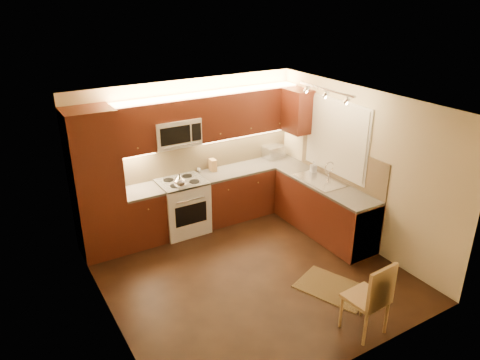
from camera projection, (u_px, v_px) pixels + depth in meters
floor at (251, 273)px, 6.65m from camera, size 4.00×4.00×0.01m
ceiling at (252, 105)px, 5.67m from camera, size 4.00×4.00×0.01m
wall_back at (189, 153)px, 7.74m from camera, size 4.00×0.01×2.50m
wall_front at (357, 268)px, 4.58m from camera, size 4.00×0.01×2.50m
wall_left at (104, 234)px, 5.21m from camera, size 0.01×4.00×2.50m
wall_right at (359, 168)px, 7.10m from camera, size 0.01×4.00×2.50m
pantry at (97, 185)px, 6.76m from camera, size 0.70×0.60×2.30m
base_cab_back_left at (143, 217)px, 7.35m from camera, size 0.62×0.60×0.86m
counter_back_left at (141, 192)px, 7.18m from camera, size 0.62×0.60×0.04m
base_cab_back_right at (249, 190)px, 8.31m from camera, size 1.92×0.60×0.86m
counter_back_right at (250, 167)px, 8.14m from camera, size 1.92×0.60×0.04m
base_cab_right at (324, 209)px, 7.60m from camera, size 0.60×2.00×0.86m
counter_right at (326, 185)px, 7.42m from camera, size 0.60×2.00×0.04m
dishwasher at (354, 227)px, 7.05m from camera, size 0.58×0.60×0.84m
backsplash_back at (207, 153)px, 7.91m from camera, size 3.30×0.02×0.60m
backsplash_right at (341, 163)px, 7.44m from camera, size 0.02×2.00×0.60m
upper_cab_back_left at (132, 129)px, 6.89m from camera, size 0.62×0.35×0.75m
upper_cab_back_right at (246, 112)px, 7.85m from camera, size 1.92×0.35×0.75m
upper_cab_bridge at (174, 109)px, 7.13m from camera, size 0.76×0.35×0.31m
upper_cab_right_corner at (298, 111)px, 7.88m from camera, size 0.35×0.50×0.75m
stove at (183, 206)px, 7.65m from camera, size 0.76×0.65×0.92m
microwave at (175, 132)px, 7.26m from camera, size 0.76×0.38×0.44m
window_frame at (337, 138)px, 7.39m from camera, size 0.03×1.44×1.24m
window_blinds at (336, 138)px, 7.39m from camera, size 0.02×1.36×1.16m
sink at (320, 176)px, 7.50m from camera, size 0.52×0.86×0.15m
faucet at (329, 170)px, 7.56m from camera, size 0.20×0.04×0.30m
track_light_bar at (326, 89)px, 6.73m from camera, size 0.04×1.20×0.03m
kettle at (180, 181)px, 7.19m from camera, size 0.25×0.25×0.23m
toaster_oven at (273, 152)px, 8.51m from camera, size 0.40×0.31×0.23m
knife_block at (213, 165)px, 7.90m from camera, size 0.10×0.16×0.21m
spice_jar_a at (200, 170)px, 7.83m from camera, size 0.05×0.05×0.09m
spice_jar_b at (213, 167)px, 7.98m from camera, size 0.05×0.05×0.10m
spice_jar_c at (198, 169)px, 7.88m from camera, size 0.04×0.04×0.09m
spice_jar_d at (213, 166)px, 8.01m from camera, size 0.05×0.05×0.09m
soap_bottle at (313, 167)px, 7.82m from camera, size 0.11×0.11×0.21m
rug at (333, 288)px, 6.31m from camera, size 0.96×1.14×0.01m
dining_chair at (366, 296)px, 5.37m from camera, size 0.46×0.46×0.99m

